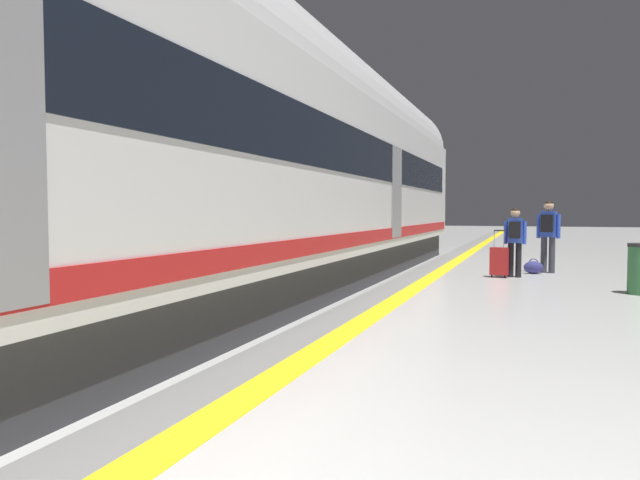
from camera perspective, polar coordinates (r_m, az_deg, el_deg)
safety_line_strip at (r=9.75m, az=7.66°, el=-5.86°), size 0.36×80.00×0.01m
tactile_edge_band at (r=9.84m, az=5.51°, el=-5.78°), size 0.71×80.00×0.01m
high_speed_train at (r=8.23m, az=-11.65°, el=9.94°), size 2.94×29.94×4.97m
passenger_near at (r=14.78m, az=21.72°, el=0.94°), size 0.53×0.39×1.74m
duffel_bag_near at (r=14.51m, az=20.43°, el=-2.56°), size 0.44×0.26×0.36m
passenger_mid at (r=13.54m, az=18.80°, el=0.38°), size 0.49×0.31×1.56m
suitcase_mid at (r=13.43m, az=17.38°, el=-2.02°), size 0.41×0.29×1.06m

